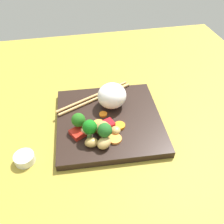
# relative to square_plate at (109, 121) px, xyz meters

# --- Properties ---
(ground_plane) EXTENTS (1.10, 1.10, 0.02)m
(ground_plane) POSITION_rel_square_plate_xyz_m (0.00, 0.00, -0.02)
(ground_plane) COLOR olive
(square_plate) EXTENTS (0.28, 0.28, 0.02)m
(square_plate) POSITION_rel_square_plate_xyz_m (0.00, 0.00, 0.00)
(square_plate) COLOR black
(square_plate) RESTS_ON ground_plane
(rice_mound) EXTENTS (0.11, 0.11, 0.07)m
(rice_mound) POSITION_rel_square_plate_xyz_m (0.05, -0.02, 0.04)
(rice_mound) COLOR white
(rice_mound) RESTS_ON square_plate
(broccoli_floret_0) EXTENTS (0.03, 0.03, 0.05)m
(broccoli_floret_0) POSITION_rel_square_plate_xyz_m (-0.07, 0.02, 0.04)
(broccoli_floret_0) COLOR #62933D
(broccoli_floret_0) RESTS_ON square_plate
(broccoli_floret_1) EXTENTS (0.03, 0.03, 0.05)m
(broccoli_floret_1) POSITION_rel_square_plate_xyz_m (-0.06, 0.06, 0.04)
(broccoli_floret_1) COLOR #7BC160
(broccoli_floret_1) RESTS_ON square_plate
(broccoli_floret_2) EXTENTS (0.03, 0.03, 0.05)m
(broccoli_floret_2) POSITION_rel_square_plate_xyz_m (-0.02, 0.08, 0.04)
(broccoli_floret_2) COLOR #649A39
(broccoli_floret_2) RESTS_ON square_plate
(carrot_slice_0) EXTENTS (0.03, 0.03, 0.01)m
(carrot_slice_0) POSITION_rel_square_plate_xyz_m (-0.04, -0.02, 0.01)
(carrot_slice_0) COLOR orange
(carrot_slice_0) RESTS_ON square_plate
(carrot_slice_1) EXTENTS (0.03, 0.03, 0.01)m
(carrot_slice_1) POSITION_rel_square_plate_xyz_m (-0.03, 0.04, 0.01)
(carrot_slice_1) COLOR orange
(carrot_slice_1) RESTS_ON square_plate
(carrot_slice_2) EXTENTS (0.04, 0.04, 0.00)m
(carrot_slice_2) POSITION_rel_square_plate_xyz_m (-0.02, 0.03, 0.01)
(carrot_slice_2) COLOR orange
(carrot_slice_2) RESTS_ON square_plate
(carrot_slice_3) EXTENTS (0.04, 0.04, 0.01)m
(carrot_slice_3) POSITION_rel_square_plate_xyz_m (-0.08, 0.00, 0.01)
(carrot_slice_3) COLOR orange
(carrot_slice_3) RESTS_ON square_plate
(carrot_slice_4) EXTENTS (0.03, 0.03, 0.00)m
(carrot_slice_4) POSITION_rel_square_plate_xyz_m (0.01, 0.01, 0.01)
(carrot_slice_4) COLOR orange
(carrot_slice_4) RESTS_ON square_plate
(carrot_slice_5) EXTENTS (0.03, 0.03, 0.00)m
(carrot_slice_5) POSITION_rel_square_plate_xyz_m (-0.02, 0.06, 0.01)
(carrot_slice_5) COLOR orange
(carrot_slice_5) RESTS_ON square_plate
(pepper_chunk_0) EXTENTS (0.03, 0.03, 0.02)m
(pepper_chunk_0) POSITION_rel_square_plate_xyz_m (-0.03, 0.01, 0.02)
(pepper_chunk_0) COLOR red
(pepper_chunk_0) RESTS_ON square_plate
(pepper_chunk_1) EXTENTS (0.04, 0.04, 0.01)m
(pepper_chunk_1) POSITION_rel_square_plate_xyz_m (-0.04, 0.08, 0.02)
(pepper_chunk_1) COLOR red
(pepper_chunk_1) RESTS_ON square_plate
(chicken_piece_0) EXTENTS (0.03, 0.03, 0.02)m
(chicken_piece_0) POSITION_rel_square_plate_xyz_m (-0.05, -0.01, 0.02)
(chicken_piece_0) COLOR tan
(chicken_piece_0) RESTS_ON square_plate
(chicken_piece_1) EXTENTS (0.04, 0.04, 0.02)m
(chicken_piece_1) POSITION_rel_square_plate_xyz_m (-0.04, 0.06, 0.02)
(chicken_piece_1) COLOR tan
(chicken_piece_1) RESTS_ON square_plate
(chicken_piece_2) EXTENTS (0.05, 0.04, 0.03)m
(chicken_piece_2) POSITION_rel_square_plate_xyz_m (-0.05, 0.02, 0.02)
(chicken_piece_2) COLOR #BE8B49
(chicken_piece_2) RESTS_ON square_plate
(chicken_piece_3) EXTENTS (0.03, 0.03, 0.02)m
(chicken_piece_3) POSITION_rel_square_plate_xyz_m (-0.08, 0.06, 0.02)
(chicken_piece_3) COLOR #B08D48
(chicken_piece_3) RESTS_ON square_plate
(chicken_piece_4) EXTENTS (0.04, 0.05, 0.03)m
(chicken_piece_4) POSITION_rel_square_plate_xyz_m (-0.09, 0.03, 0.02)
(chicken_piece_4) COLOR tan
(chicken_piece_4) RESTS_ON square_plate
(chopstick_pair) EXTENTS (0.12, 0.22, 0.01)m
(chopstick_pair) POSITION_rel_square_plate_xyz_m (0.09, 0.02, 0.01)
(chopstick_pair) COLOR tan
(chopstick_pair) RESTS_ON square_plate
(sauce_cup) EXTENTS (0.05, 0.05, 0.02)m
(sauce_cup) POSITION_rel_square_plate_xyz_m (-0.08, 0.21, 0.00)
(sauce_cup) COLOR silver
(sauce_cup) RESTS_ON ground_plane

